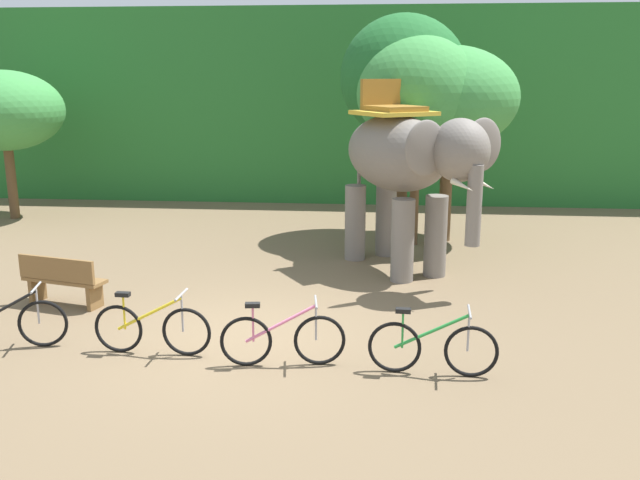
% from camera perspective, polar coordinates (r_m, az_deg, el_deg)
% --- Properties ---
extents(ground_plane, '(80.00, 80.00, 0.00)m').
position_cam_1_polar(ground_plane, '(10.63, -6.47, -7.97)').
color(ground_plane, brown).
extents(foliage_hedge, '(36.00, 6.00, 5.80)m').
position_cam_1_polar(foliage_hedge, '(23.80, 0.25, 11.24)').
color(foliage_hedge, '#28702D').
rests_on(foliage_hedge, ground).
extents(tree_left, '(3.11, 3.11, 3.98)m').
position_cam_1_polar(tree_left, '(20.48, -24.64, 9.66)').
color(tree_left, brown).
rests_on(tree_left, ground).
extents(tree_center, '(2.95, 2.95, 5.23)m').
position_cam_1_polar(tree_center, '(16.53, 6.93, 13.13)').
color(tree_center, brown).
rests_on(tree_center, ground).
extents(tree_far_left, '(2.75, 2.75, 4.73)m').
position_cam_1_polar(tree_far_left, '(15.82, 8.07, 12.01)').
color(tree_far_left, brown).
rests_on(tree_far_left, ground).
extents(tree_center_right, '(3.13, 3.13, 4.51)m').
position_cam_1_polar(tree_center_right, '(16.34, 10.67, 11.42)').
color(tree_center_right, brown).
rests_on(tree_center_right, ground).
extents(elephant, '(3.29, 4.02, 3.78)m').
position_cam_1_polar(elephant, '(13.63, 7.03, 6.39)').
color(elephant, slate).
rests_on(elephant, ground).
extents(bike_black, '(1.68, 0.57, 0.92)m').
position_cam_1_polar(bike_black, '(11.00, -24.49, -6.27)').
color(bike_black, black).
rests_on(bike_black, ground).
extents(bike_yellow, '(1.71, 0.52, 0.92)m').
position_cam_1_polar(bike_yellow, '(10.11, -13.72, -7.10)').
color(bike_yellow, black).
rests_on(bike_yellow, ground).
extents(bike_pink, '(1.70, 0.52, 0.92)m').
position_cam_1_polar(bike_pink, '(9.48, -3.11, -8.15)').
color(bike_pink, black).
rests_on(bike_pink, ground).
extents(bike_green, '(1.71, 0.52, 0.92)m').
position_cam_1_polar(bike_green, '(9.31, 9.26, -8.73)').
color(bike_green, black).
rests_on(bike_green, ground).
extents(wooden_bench, '(1.55, 0.77, 0.89)m').
position_cam_1_polar(wooden_bench, '(12.57, -20.56, -3.05)').
color(wooden_bench, brown).
rests_on(wooden_bench, ground).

